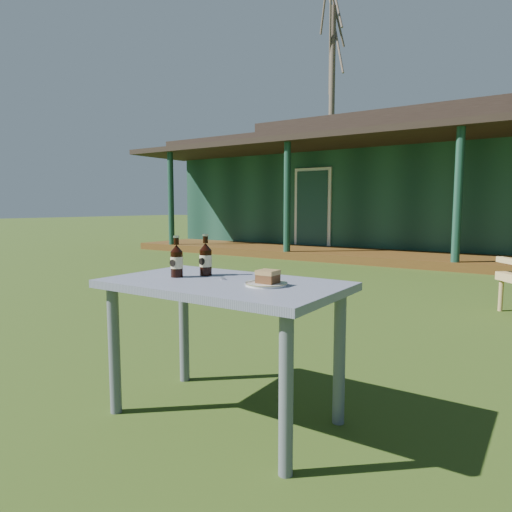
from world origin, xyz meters
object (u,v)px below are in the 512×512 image
Objects in this scene: cafe_table at (224,301)px; cake_slice at (268,276)px; plate at (266,284)px; cola_bottle_far at (177,261)px; cola_bottle_near at (206,259)px.

cafe_table is 0.30m from cake_slice.
plate is at bearing 150.51° from cake_slice.
cola_bottle_far is at bearing -175.40° from plate.
cafe_table is at bearing 6.21° from cola_bottle_far.
cake_slice is 0.55m from cola_bottle_far.
cola_bottle_far is at bearing -176.28° from cake_slice.
plate is 0.46m from cola_bottle_near.
cafe_table is 0.35m from cola_bottle_far.
cola_bottle_near reaches higher than plate.
cola_bottle_near is (-0.46, 0.10, 0.05)m from cake_slice.
cola_bottle_near is at bearing 168.61° from plate.
cola_bottle_far is (-0.09, -0.13, -0.00)m from cola_bottle_near.
plate is at bearing 4.60° from cola_bottle_far.
cafe_table is at bearing -179.03° from cake_slice.
plate is 2.22× the size of cake_slice.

